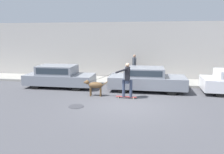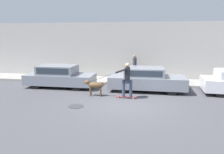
{
  "view_description": "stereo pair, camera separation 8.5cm",
  "coord_description": "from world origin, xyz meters",
  "views": [
    {
      "loc": [
        0.96,
        -9.42,
        3.03
      ],
      "look_at": [
        -0.92,
        1.47,
        0.95
      ],
      "focal_mm": 35.0,
      "sensor_mm": 36.0,
      "label": 1
    },
    {
      "loc": [
        1.04,
        -9.4,
        3.03
      ],
      "look_at": [
        -0.92,
        1.47,
        0.95
      ],
      "focal_mm": 35.0,
      "sensor_mm": 36.0,
      "label": 2
    }
  ],
  "objects": [
    {
      "name": "ground_plane",
      "position": [
        0.0,
        0.0,
        0.0
      ],
      "size": [
        36.0,
        36.0,
        0.0
      ],
      "primitive_type": "plane",
      "color": "#47474C"
    },
    {
      "name": "back_wall",
      "position": [
        0.0,
        6.03,
        1.99
      ],
      "size": [
        32.0,
        0.3,
        3.99
      ],
      "color": "#B2ADA8",
      "rests_on": "ground_plane"
    },
    {
      "name": "sidewalk_curb",
      "position": [
        0.0,
        4.8,
        0.07
      ],
      "size": [
        30.0,
        2.13,
        0.15
      ],
      "color": "gray",
      "rests_on": "ground_plane"
    },
    {
      "name": "parked_car_0",
      "position": [
        -4.34,
        2.71,
        0.64
      ],
      "size": [
        4.08,
        1.73,
        1.31
      ],
      "rotation": [
        0.0,
        0.0,
        0.01
      ],
      "color": "black",
      "rests_on": "ground_plane"
    },
    {
      "name": "parked_car_1",
      "position": [
        0.82,
        2.71,
        0.64
      ],
      "size": [
        4.22,
        1.8,
        1.31
      ],
      "rotation": [
        0.0,
        0.0,
        0.01
      ],
      "color": "black",
      "rests_on": "ground_plane"
    },
    {
      "name": "dog",
      "position": [
        -1.77,
        1.13,
        0.56
      ],
      "size": [
        1.23,
        0.38,
        0.82
      ],
      "rotation": [
        0.0,
        0.0,
        3.22
      ],
      "color": "brown",
      "rests_on": "ground_plane"
    },
    {
      "name": "skateboarder",
      "position": [
        -0.09,
        0.97,
        1.0
      ],
      "size": [
        2.54,
        0.57,
        1.75
      ],
      "rotation": [
        0.0,
        0.0,
        3.09
      ],
      "color": "beige",
      "rests_on": "ground_plane"
    },
    {
      "name": "pedestrian_with_bag",
      "position": [
        -0.04,
        5.24,
        1.06
      ],
      "size": [
        0.24,
        0.74,
        1.66
      ],
      "rotation": [
        0.0,
        0.0,
        -0.03
      ],
      "color": "brown",
      "rests_on": "sidewalk_curb"
    },
    {
      "name": "manhole_cover",
      "position": [
        -2.14,
        -0.69,
        0.01
      ],
      "size": [
        0.66,
        0.66,
        0.01
      ],
      "color": "#38383D",
      "rests_on": "ground_plane"
    }
  ]
}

